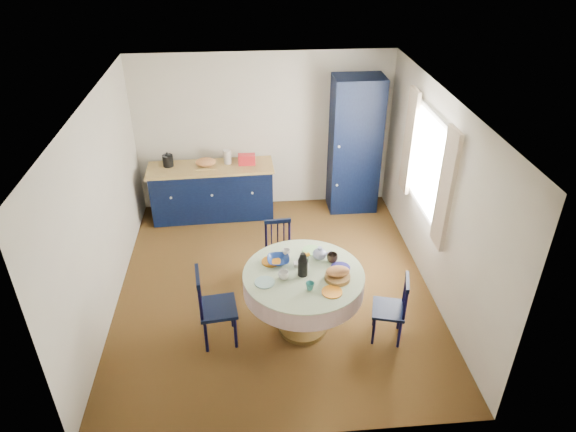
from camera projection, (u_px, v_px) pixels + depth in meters
name	position (u px, v px, depth m)	size (l,w,h in m)	color
floor	(274.00, 286.00, 6.75)	(4.50, 4.50, 0.00)	black
ceiling	(271.00, 101.00, 5.46)	(4.50, 4.50, 0.00)	white
wall_back	(264.00, 132.00, 8.03)	(4.00, 0.02, 2.50)	silver
wall_left	(101.00, 211.00, 5.96)	(0.02, 4.50, 2.50)	silver
wall_right	(436.00, 196.00, 6.26)	(0.02, 4.50, 2.50)	silver
window	(428.00, 165.00, 6.37)	(0.10, 1.74, 1.45)	white
kitchen_counter	(212.00, 190.00, 8.08)	(1.94, 0.67, 1.10)	black
pantry_cabinet	(355.00, 145.00, 8.00)	(0.76, 0.56, 2.17)	black
dining_table	(304.00, 282.00, 5.71)	(1.35, 1.35, 1.10)	brown
chair_left	(214.00, 307.00, 5.67)	(0.45, 0.47, 0.96)	black
chair_far	(279.00, 252.00, 6.66)	(0.40, 0.39, 0.85)	black
chair_right	(392.00, 308.00, 5.74)	(0.44, 0.46, 0.84)	black
mug_a	(284.00, 275.00, 5.54)	(0.12, 0.12, 0.09)	silver
mug_b	(310.00, 286.00, 5.39)	(0.09, 0.09, 0.09)	teal
mug_c	(332.00, 258.00, 5.81)	(0.13, 0.13, 0.10)	black
mug_d	(286.00, 253.00, 5.90)	(0.09, 0.09, 0.09)	silver
cobalt_bowl	(278.00, 260.00, 5.80)	(0.26, 0.26, 0.06)	navy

